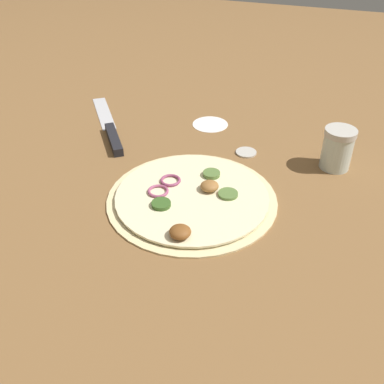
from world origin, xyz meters
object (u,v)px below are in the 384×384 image
Objects in this scene: pizza at (192,197)px; loose_cap at (246,152)px; spice_jar at (337,149)px; knife at (111,132)px.

pizza is 0.20m from loose_cap.
loose_cap is at bearing 1.06° from spice_jar.
knife is at bearing 2.76° from spice_jar.
pizza is 0.31m from spice_jar.
knife is at bearing -34.84° from pizza.
spice_jar is (-0.23, -0.20, 0.04)m from pizza.
loose_cap is at bearing -122.42° from knife.
knife is at bearing 3.76° from loose_cap.
spice_jar reaches higher than pizza.
spice_jar reaches higher than loose_cap.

